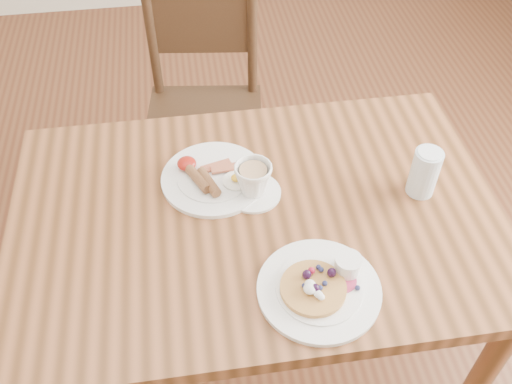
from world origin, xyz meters
TOP-DOWN VIEW (x-y plane):
  - ground at (0.00, 0.00)m, footprint 5.00×5.00m
  - dining_table at (0.00, 0.00)m, footprint 1.20×0.80m
  - chair_far at (-0.08, 0.77)m, footprint 0.47×0.47m
  - pancake_plate at (0.11, -0.25)m, footprint 0.27×0.27m
  - breakfast_plate at (-0.10, 0.12)m, footprint 0.27×0.27m
  - teacup_saucer at (0.00, 0.06)m, footprint 0.14×0.14m
  - water_glass at (0.42, 0.01)m, footprint 0.07×0.07m

SIDE VIEW (x-z plane):
  - ground at x=0.00m, z-range 0.00..0.00m
  - chair_far at x=-0.08m, z-range 0.05..0.93m
  - dining_table at x=0.00m, z-range 0.28..1.03m
  - breakfast_plate at x=-0.10m, z-range 0.74..0.78m
  - pancake_plate at x=0.11m, z-range 0.74..0.79m
  - teacup_saucer at x=0.00m, z-range 0.75..0.84m
  - water_glass at x=0.42m, z-range 0.75..0.88m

